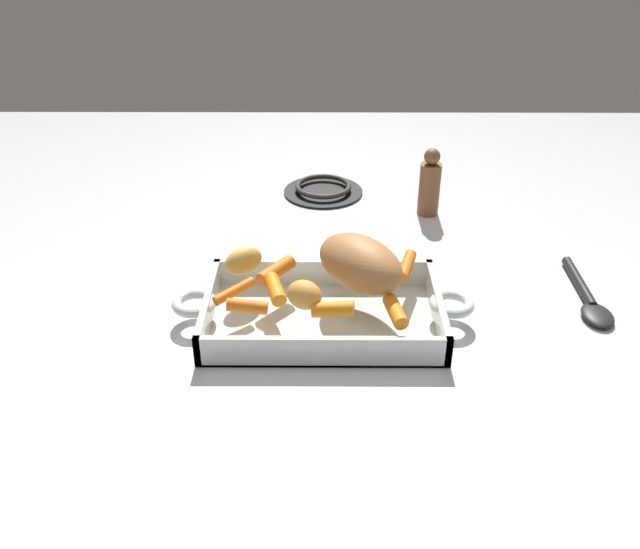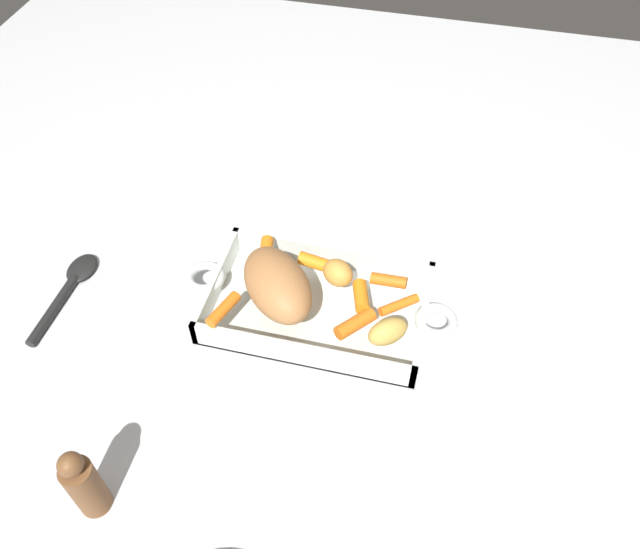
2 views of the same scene
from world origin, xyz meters
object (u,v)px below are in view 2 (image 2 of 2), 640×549
at_px(pork_roast, 277,285).
at_px(baby_carrot_short, 266,252).
at_px(roasting_dish, 317,305).
at_px(serving_spoon, 69,287).
at_px(pepper_mill, 84,484).
at_px(potato_golden_large, 388,332).
at_px(baby_carrot_southwest, 389,281).
at_px(baby_carrot_southeast, 223,309).
at_px(baby_carrot_center_right, 399,304).
at_px(baby_carrot_center_left, 316,263).
at_px(baby_carrot_northeast, 361,296).
at_px(baby_carrot_long, 355,324).
at_px(potato_halved, 338,273).

distance_m(pork_roast, baby_carrot_short, 0.10).
bearing_deg(roasting_dish, serving_spoon, -172.64).
bearing_deg(pepper_mill, potato_golden_large, 43.55).
relative_size(potato_golden_large, serving_spoon, 0.32).
bearing_deg(baby_carrot_southwest, baby_carrot_southeast, -153.97).
xyz_separation_m(baby_carrot_short, serving_spoon, (-0.31, -0.11, -0.05)).
bearing_deg(baby_carrot_center_right, pepper_mill, -131.56).
bearing_deg(baby_carrot_southwest, pepper_mill, -126.69).
distance_m(baby_carrot_center_left, serving_spoon, 0.42).
bearing_deg(baby_carrot_short, potato_golden_large, -28.33).
relative_size(roasting_dish, baby_carrot_northeast, 7.75).
height_order(baby_carrot_southwest, baby_carrot_short, same).
bearing_deg(roasting_dish, baby_carrot_short, 150.98).
height_order(pork_roast, potato_golden_large, pork_roast).
height_order(baby_carrot_southwest, baby_carrot_center_right, baby_carrot_southwest).
xyz_separation_m(baby_carrot_long, serving_spoon, (-0.48, -0.00, -0.05)).
distance_m(baby_carrot_long, potato_golden_large, 0.05).
xyz_separation_m(baby_carrot_center_right, baby_carrot_northeast, (-0.06, -0.00, 0.00)).
bearing_deg(baby_carrot_long, pork_roast, 169.03).
bearing_deg(pepper_mill, roasting_dish, 61.31).
distance_m(baby_carrot_center_left, baby_carrot_short, 0.09).
height_order(baby_carrot_center_left, potato_golden_large, potato_golden_large).
relative_size(baby_carrot_center_right, serving_spoon, 0.34).
height_order(baby_carrot_southwest, serving_spoon, baby_carrot_southwest).
height_order(roasting_dish, baby_carrot_center_left, baby_carrot_center_left).
relative_size(potato_halved, potato_golden_large, 0.83).
xyz_separation_m(baby_carrot_center_left, potato_golden_large, (0.14, -0.12, 0.01)).
bearing_deg(pork_roast, baby_carrot_center_right, 9.73).
relative_size(baby_carrot_center_left, baby_carrot_southwest, 1.03).
xyz_separation_m(baby_carrot_southeast, serving_spoon, (-0.28, 0.02, -0.05)).
height_order(baby_carrot_long, potato_halved, potato_halved).
bearing_deg(roasting_dish, baby_carrot_northeast, 1.26).
bearing_deg(potato_halved, baby_carrot_center_left, 151.60).
relative_size(baby_carrot_center_right, baby_carrot_northeast, 1.18).
height_order(baby_carrot_center_left, baby_carrot_southeast, baby_carrot_center_left).
bearing_deg(serving_spoon, baby_carrot_long, -88.83).
relative_size(pork_roast, serving_spoon, 0.77).
distance_m(baby_carrot_center_left, baby_carrot_southwest, 0.12).
distance_m(roasting_dish, pork_roast, 0.09).
bearing_deg(baby_carrot_northeast, pork_roast, -166.28).
xyz_separation_m(roasting_dish, baby_carrot_southeast, (-0.13, -0.07, 0.04)).
relative_size(pork_roast, baby_carrot_short, 2.54).
height_order(baby_carrot_center_right, potato_golden_large, potato_golden_large).
distance_m(pork_roast, baby_carrot_center_left, 0.09).
bearing_deg(baby_carrot_center_left, baby_carrot_northeast, -31.05).
xyz_separation_m(baby_carrot_center_right, baby_carrot_southeast, (-0.26, -0.07, 0.00)).
distance_m(baby_carrot_center_right, pepper_mill, 0.50).
bearing_deg(potato_golden_large, pork_roast, 168.75).
height_order(roasting_dish, pepper_mill, pepper_mill).
bearing_deg(pepper_mill, potato_halved, 60.27).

